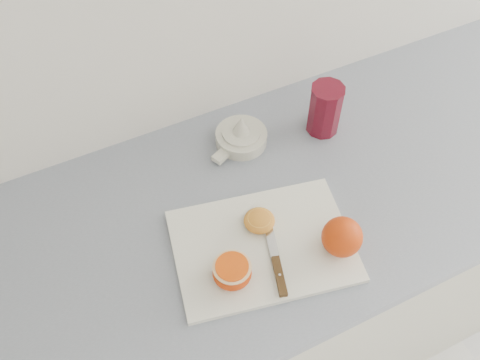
# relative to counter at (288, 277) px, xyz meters

# --- Properties ---
(counter) EXTENTS (2.56, 0.64, 0.89)m
(counter) POSITION_rel_counter_xyz_m (0.00, 0.00, 0.00)
(counter) COLOR beige
(counter) RESTS_ON ground
(cutting_board) EXTENTS (0.40, 0.32, 0.01)m
(cutting_board) POSITION_rel_counter_xyz_m (-0.15, -0.10, 0.45)
(cutting_board) COLOR silver
(cutting_board) RESTS_ON counter
(whole_orange) EXTENTS (0.08, 0.08, 0.08)m
(whole_orange) POSITION_rel_counter_xyz_m (-0.02, -0.18, 0.50)
(whole_orange) COLOR #CA4813
(whole_orange) RESTS_ON cutting_board
(half_orange) EXTENTS (0.08, 0.08, 0.05)m
(half_orange) POSITION_rel_counter_xyz_m (-0.24, -0.14, 0.48)
(half_orange) COLOR #CA4813
(half_orange) RESTS_ON cutting_board
(squeezed_shell) EXTENTS (0.07, 0.07, 0.03)m
(squeezed_shell) POSITION_rel_counter_xyz_m (-0.14, -0.06, 0.47)
(squeezed_shell) COLOR orange
(squeezed_shell) RESTS_ON cutting_board
(paring_knife) EXTENTS (0.07, 0.19, 0.01)m
(paring_knife) POSITION_rel_counter_xyz_m (-0.15, -0.17, 0.46)
(paring_knife) COLOR #4C321A
(paring_knife) RESTS_ON cutting_board
(citrus_juicer) EXTENTS (0.15, 0.12, 0.08)m
(citrus_juicer) POSITION_rel_counter_xyz_m (-0.07, 0.18, 0.47)
(citrus_juicer) COLOR white
(citrus_juicer) RESTS_ON counter
(red_tumbler) EXTENTS (0.08, 0.08, 0.13)m
(red_tumbler) POSITION_rel_counter_xyz_m (0.13, 0.13, 0.50)
(red_tumbler) COLOR maroon
(red_tumbler) RESTS_ON counter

